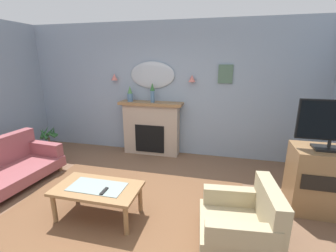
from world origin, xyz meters
The scene contains 17 objects.
floor centered at (0.00, 0.00, -0.05)m, with size 7.22×6.03×0.10m, color brown.
wall_back centered at (0.00, 2.56, 1.39)m, with size 7.22×0.10×2.78m, color #8C9EB2.
patterned_rug centered at (0.00, 0.20, 0.01)m, with size 3.20×2.40×0.01m, color brown.
fireplace centered at (-0.30, 2.34, 0.57)m, with size 1.36×0.36×1.16m.
mantel_vase_centre centered at (-0.75, 2.31, 1.31)m, with size 0.12×0.12×0.33m.
mantel_vase_right centered at (-0.25, 2.31, 1.38)m, with size 0.10×0.10×0.40m.
wall_mirror centered at (-0.30, 2.48, 1.71)m, with size 0.96×0.06×0.56m, color #B2BCC6.
wall_sconce_left centered at (-1.15, 2.43, 1.66)m, with size 0.14×0.14×0.14m, color #D17066.
wall_sconce_right centered at (0.55, 2.43, 1.66)m, with size 0.14×0.14×0.14m, color #D17066.
framed_picture centered at (1.20, 2.49, 1.75)m, with size 0.28×0.03×0.36m, color #4C6B56.
coffee_table centered at (-0.31, 0.07, 0.38)m, with size 1.10×0.60×0.45m.
tv_remote centered at (-0.16, -0.02, 0.45)m, with size 0.04×0.16×0.02m, color black.
floral_couch centered at (-2.22, 0.37, 0.32)m, with size 0.98×1.77×0.76m.
armchair_by_coffee_table centered at (1.52, 0.05, 0.31)m, with size 0.90×0.89×0.71m.
tv_cabinet centered at (2.56, 0.93, 0.45)m, with size 0.80×0.57×0.90m.
tv_flatscreen centered at (2.56, 0.91, 1.25)m, with size 0.84×0.24×0.65m.
potted_plant_small_fern centered at (-2.51, 1.81, 0.32)m, with size 0.40×0.39×0.61m.
Camera 1 is at (1.21, -2.31, 2.02)m, focal length 24.94 mm.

